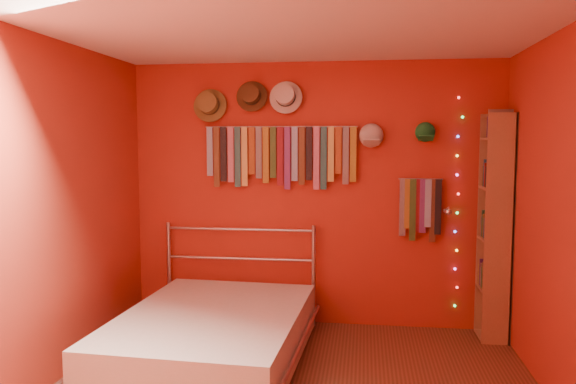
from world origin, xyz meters
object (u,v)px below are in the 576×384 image
at_px(bookshelf, 499,226).
at_px(reading_lamp, 448,211).
at_px(tie_rack, 280,154).
at_px(bed, 212,336).

bearing_deg(bookshelf, reading_lamp, 178.73).
distance_m(reading_lamp, bookshelf, 0.46).
bearing_deg(bookshelf, tie_rack, 175.52).
xyz_separation_m(reading_lamp, bookshelf, (0.44, -0.01, -0.12)).
distance_m(bookshelf, bed, 2.65).
distance_m(tie_rack, bookshelf, 2.08).
height_order(tie_rack, bookshelf, bookshelf).
height_order(reading_lamp, bookshelf, bookshelf).
xyz_separation_m(bookshelf, bed, (-2.36, -0.89, -0.79)).
relative_size(tie_rack, bookshelf, 0.72).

